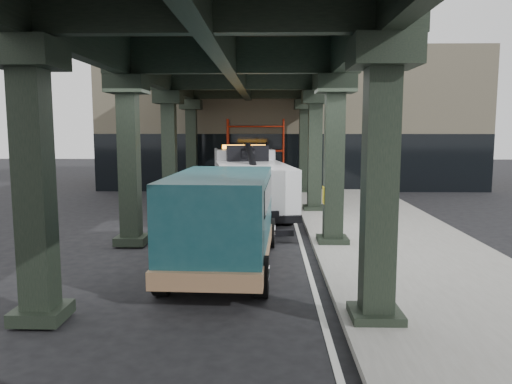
# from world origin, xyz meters

# --- Properties ---
(ground) EXTENTS (90.00, 90.00, 0.00)m
(ground) POSITION_xyz_m (0.00, 0.00, 0.00)
(ground) COLOR black
(ground) RESTS_ON ground
(sidewalk) EXTENTS (5.00, 40.00, 0.15)m
(sidewalk) POSITION_xyz_m (4.50, 2.00, 0.07)
(sidewalk) COLOR gray
(sidewalk) RESTS_ON ground
(lane_stripe) EXTENTS (0.12, 38.00, 0.01)m
(lane_stripe) POSITION_xyz_m (1.70, 2.00, 0.01)
(lane_stripe) COLOR silver
(lane_stripe) RESTS_ON ground
(viaduct) EXTENTS (7.40, 32.00, 6.40)m
(viaduct) POSITION_xyz_m (-0.40, 2.00, 5.46)
(viaduct) COLOR black
(viaduct) RESTS_ON ground
(building) EXTENTS (22.00, 10.00, 8.00)m
(building) POSITION_xyz_m (2.00, 20.00, 4.00)
(building) COLOR #C6B793
(building) RESTS_ON ground
(scaffolding) EXTENTS (3.08, 0.88, 4.00)m
(scaffolding) POSITION_xyz_m (0.00, 14.64, 2.11)
(scaffolding) COLOR #B2240E
(scaffolding) RESTS_ON ground
(tow_truck) EXTENTS (3.64, 9.16, 2.93)m
(tow_truck) POSITION_xyz_m (-0.12, 7.54, 1.43)
(tow_truck) COLOR black
(tow_truck) RESTS_ON ground
(towed_van) EXTENTS (2.63, 6.09, 2.43)m
(towed_van) POSITION_xyz_m (-0.41, -0.58, 1.31)
(towed_van) COLOR #123D43
(towed_van) RESTS_ON ground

